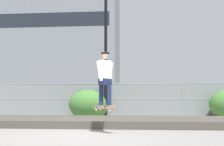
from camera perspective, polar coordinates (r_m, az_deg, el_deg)
ground_plane at (r=7.82m, az=-7.32°, el=-12.51°), size 120.00×120.00×0.00m
gravel_berm at (r=11.01m, az=-3.69°, el=-9.81°), size 12.12×3.51×0.26m
skateboard at (r=8.12m, az=-1.43°, el=-7.30°), size 0.77×0.62×0.07m
skater at (r=8.14m, az=-1.42°, el=-0.67°), size 0.65×0.61×1.65m
chain_fence at (r=14.97m, az=-1.39°, el=-5.60°), size 24.55×0.06×1.85m
street_lamp at (r=14.94m, az=-1.29°, el=7.61°), size 0.44×0.44×7.02m
parked_car_near at (r=18.56m, az=-11.00°, el=-5.77°), size 4.46×2.07×1.66m
parked_car_mid at (r=17.52m, az=5.74°, el=-5.86°), size 4.42×1.99×1.66m
library_building at (r=57.42m, az=-10.24°, el=5.77°), size 22.56×15.22×24.16m
shrub_left at (r=14.21m, az=-5.01°, el=-6.38°), size 1.90×1.55×1.47m
shrub_center at (r=14.45m, az=-3.62°, el=-7.33°), size 1.28×1.05×0.99m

